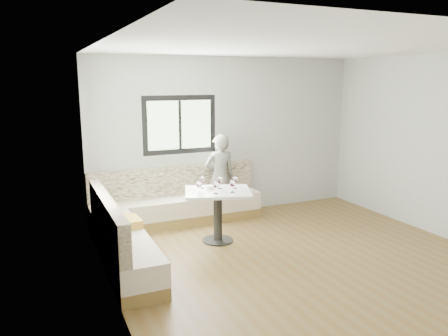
# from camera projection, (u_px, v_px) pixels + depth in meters

# --- Properties ---
(room) EXTENTS (5.01, 5.01, 2.81)m
(room) POSITION_uv_depth(u_px,v_px,m) (300.00, 158.00, 5.63)
(room) COLOR brown
(room) RESTS_ON ground
(banquette) EXTENTS (2.90, 2.80, 0.95)m
(banquette) POSITION_uv_depth(u_px,v_px,m) (156.00, 219.00, 6.63)
(banquette) COLOR olive
(banquette) RESTS_ON ground
(table) EXTENTS (1.15, 1.02, 0.79)m
(table) POSITION_uv_depth(u_px,v_px,m) (218.00, 203.00, 6.51)
(table) COLOR black
(table) RESTS_ON ground
(person) EXTENTS (0.56, 0.38, 1.49)m
(person) POSITION_uv_depth(u_px,v_px,m) (220.00, 177.00, 7.56)
(person) COLOR slate
(person) RESTS_ON ground
(olive_ramekin) EXTENTS (0.11, 0.11, 0.04)m
(olive_ramekin) POSITION_uv_depth(u_px,v_px,m) (210.00, 187.00, 6.58)
(olive_ramekin) COLOR white
(olive_ramekin) RESTS_ON table
(wine_glass_a) EXTENTS (0.08, 0.08, 0.19)m
(wine_glass_a) POSITION_uv_depth(u_px,v_px,m) (199.00, 185.00, 6.29)
(wine_glass_a) COLOR white
(wine_glass_a) RESTS_ON table
(wine_glass_b) EXTENTS (0.08, 0.08, 0.19)m
(wine_glass_b) POSITION_uv_depth(u_px,v_px,m) (216.00, 185.00, 6.27)
(wine_glass_b) COLOR white
(wine_glass_b) RESTS_ON table
(wine_glass_c) EXTENTS (0.08, 0.08, 0.19)m
(wine_glass_c) POSITION_uv_depth(u_px,v_px,m) (232.00, 184.00, 6.34)
(wine_glass_c) COLOR white
(wine_glass_c) RESTS_ON table
(wine_glass_d) EXTENTS (0.08, 0.08, 0.19)m
(wine_glass_d) POSITION_uv_depth(u_px,v_px,m) (220.00, 180.00, 6.56)
(wine_glass_d) COLOR white
(wine_glass_d) RESTS_ON table
(wine_glass_e) EXTENTS (0.08, 0.08, 0.19)m
(wine_glass_e) POSITION_uv_depth(u_px,v_px,m) (235.00, 180.00, 6.58)
(wine_glass_e) COLOR white
(wine_glass_e) RESTS_ON table
(wine_glass_f) EXTENTS (0.08, 0.08, 0.19)m
(wine_glass_f) POSITION_uv_depth(u_px,v_px,m) (202.00, 180.00, 6.58)
(wine_glass_f) COLOR white
(wine_glass_f) RESTS_ON table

